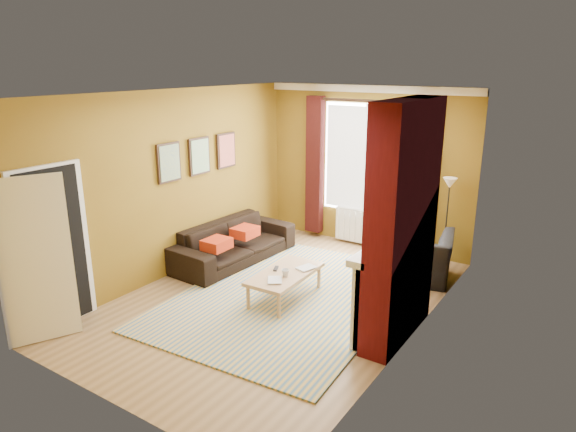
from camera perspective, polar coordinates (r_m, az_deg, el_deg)
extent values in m
plane|color=brown|center=(7.23, -1.10, -9.25)|extent=(5.50, 5.50, 0.00)
cube|color=brown|center=(9.07, 8.75, 5.32)|extent=(3.80, 0.02, 2.80)
cube|color=brown|center=(4.85, -20.01, -5.72)|extent=(3.80, 0.02, 2.80)
cube|color=brown|center=(5.91, 14.20, -1.18)|extent=(0.02, 5.50, 2.80)
cube|color=brown|center=(7.93, -12.58, 3.47)|extent=(0.02, 5.50, 2.80)
cube|color=white|center=(6.51, -1.25, 13.51)|extent=(3.80, 5.50, 0.01)
cube|color=#4D0B0F|center=(5.97, 12.62, -0.91)|extent=(0.35, 1.40, 2.80)
cube|color=white|center=(6.33, 10.47, -7.96)|extent=(0.12, 1.30, 1.10)
cube|color=white|center=(6.15, 10.31, -3.37)|extent=(0.22, 1.40, 0.08)
cube|color=white|center=(5.87, 8.00, -10.22)|extent=(0.16, 0.14, 1.04)
cube|color=white|center=(6.85, 12.24, -6.40)|extent=(0.16, 0.14, 1.04)
cube|color=black|center=(6.37, 10.68, -8.84)|extent=(0.06, 0.80, 0.90)
cube|color=black|center=(6.56, 10.31, -12.11)|extent=(0.20, 1.00, 0.06)
cube|color=white|center=(5.80, 9.08, -3.29)|extent=(0.03, 0.12, 0.16)
cube|color=black|center=(6.02, 10.07, -2.68)|extent=(0.03, 0.10, 0.14)
cylinder|color=black|center=(6.25, 10.98, -2.12)|extent=(0.10, 0.10, 0.12)
cube|color=black|center=(5.91, 11.18, 3.56)|extent=(0.03, 0.60, 0.75)
cube|color=#A99139|center=(5.92, 11.00, 3.58)|extent=(0.01, 0.52, 0.66)
cube|color=white|center=(8.87, 9.03, 13.79)|extent=(3.80, 0.08, 0.12)
cube|color=white|center=(9.02, 8.72, 6.22)|extent=(1.60, 0.04, 1.90)
cube|color=silver|center=(8.98, 8.61, 6.19)|extent=(1.50, 0.02, 1.80)
cube|color=white|center=(9.00, 8.66, 6.21)|extent=(0.06, 0.04, 1.90)
cube|color=#360E0C|center=(9.42, 3.00, 5.60)|extent=(0.30, 0.16, 2.50)
cube|color=#360E0C|center=(8.62, 14.32, 4.05)|extent=(0.30, 0.16, 2.50)
cylinder|color=black|center=(8.81, 8.75, 12.54)|extent=(2.30, 0.05, 0.05)
cube|color=white|center=(9.25, 8.21, -1.17)|extent=(1.00, 0.10, 0.60)
cube|color=white|center=(9.39, 5.57, -0.80)|extent=(0.04, 0.03, 0.56)
cube|color=white|center=(9.34, 6.17, -0.91)|extent=(0.04, 0.03, 0.56)
cube|color=white|center=(9.29, 6.77, -1.03)|extent=(0.04, 0.03, 0.56)
cube|color=white|center=(9.24, 7.38, -1.14)|extent=(0.04, 0.03, 0.56)
cube|color=white|center=(9.20, 7.99, -1.25)|extent=(0.04, 0.03, 0.56)
cube|color=white|center=(9.16, 8.61, -1.37)|extent=(0.04, 0.03, 0.56)
cube|color=white|center=(9.11, 9.24, -1.48)|extent=(0.04, 0.03, 0.56)
cube|color=white|center=(9.07, 9.87, -1.60)|extent=(0.04, 0.03, 0.56)
cube|color=white|center=(9.03, 10.50, -1.72)|extent=(0.04, 0.03, 0.56)
cube|color=black|center=(7.77, -13.11, 5.81)|extent=(0.04, 0.44, 0.58)
cube|color=yellow|center=(7.76, -12.98, 5.79)|extent=(0.01, 0.38, 0.52)
cube|color=black|center=(8.23, -9.84, 6.58)|extent=(0.04, 0.44, 0.58)
cube|color=green|center=(8.21, -9.71, 6.57)|extent=(0.01, 0.38, 0.52)
cube|color=black|center=(8.71, -6.91, 7.26)|extent=(0.04, 0.44, 0.58)
cube|color=#BD2F4D|center=(8.69, -6.79, 7.24)|extent=(0.01, 0.38, 0.52)
cube|color=white|center=(6.82, -24.57, -3.36)|extent=(0.05, 0.94, 2.06)
cube|color=black|center=(6.80, -24.48, -3.40)|extent=(0.02, 0.80, 1.98)
cube|color=white|center=(6.49, -26.29, -4.57)|extent=(0.37, 0.74, 1.98)
imported|color=#3D6D30|center=(6.49, 12.05, -0.77)|extent=(0.14, 0.10, 0.27)
cube|color=#A6260D|center=(7.90, -7.93, -3.10)|extent=(0.34, 0.40, 0.16)
cube|color=#A6260D|center=(8.41, -4.81, -1.77)|extent=(0.34, 0.40, 0.16)
cube|color=#376797|center=(7.29, 0.06, -8.92)|extent=(3.02, 4.02, 0.02)
imported|color=black|center=(8.48, -5.99, -2.93)|extent=(1.00, 2.27, 0.65)
imported|color=black|center=(7.97, 13.69, -4.32)|extent=(1.33, 1.23, 0.73)
cube|color=tan|center=(7.09, -0.32, -6.46)|extent=(0.64, 1.22, 0.05)
cylinder|color=tan|center=(6.88, -4.45, -9.07)|extent=(0.05, 0.05, 0.35)
cylinder|color=tan|center=(6.64, -1.03, -10.04)|extent=(0.05, 0.05, 0.35)
cylinder|color=tan|center=(7.70, 0.28, -6.11)|extent=(0.05, 0.05, 0.35)
cylinder|color=tan|center=(7.49, 3.45, -6.84)|extent=(0.05, 0.05, 0.35)
cylinder|color=#A17C46|center=(8.37, 11.10, -4.26)|extent=(0.43, 0.43, 0.42)
cylinder|color=black|center=(8.64, 16.75, -5.42)|extent=(0.27, 0.27, 0.03)
cylinder|color=black|center=(8.41, 17.14, -1.05)|extent=(0.03, 0.03, 1.36)
cone|color=beige|center=(8.23, 17.54, 3.51)|extent=(0.27, 0.27, 0.16)
imported|color=#999999|center=(6.80, -2.29, -7.16)|extent=(0.30, 0.31, 0.02)
imported|color=#999999|center=(7.27, 1.52, -5.55)|extent=(0.26, 0.30, 0.02)
imported|color=#999999|center=(6.93, -0.29, -6.34)|extent=(0.13, 0.13, 0.10)
cube|color=#242426|center=(7.17, -1.35, -5.85)|extent=(0.11, 0.17, 0.02)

